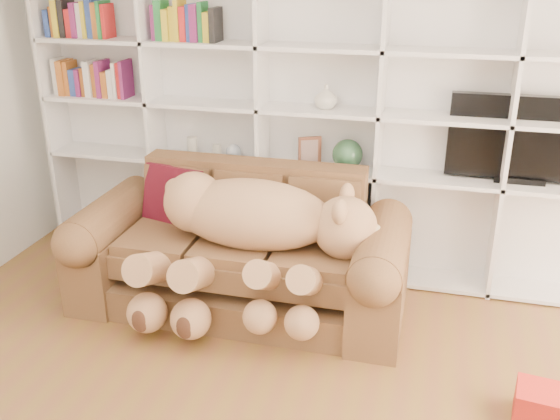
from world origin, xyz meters
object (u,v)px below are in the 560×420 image
(gift_box, at_px, (540,406))
(tv, at_px, (524,140))
(teddy_bear, at_px, (250,232))
(sofa, at_px, (242,257))

(gift_box, height_order, tv, tv)
(gift_box, bearing_deg, teddy_bear, 161.52)
(sofa, bearing_deg, teddy_bear, -56.63)
(gift_box, bearing_deg, sofa, 157.58)
(sofa, bearing_deg, tv, 20.70)
(teddy_bear, relative_size, gift_box, 6.21)
(teddy_bear, height_order, tv, tv)
(teddy_bear, xyz_separation_m, gift_box, (1.81, -0.61, -0.56))
(teddy_bear, bearing_deg, sofa, 121.32)
(teddy_bear, height_order, gift_box, teddy_bear)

